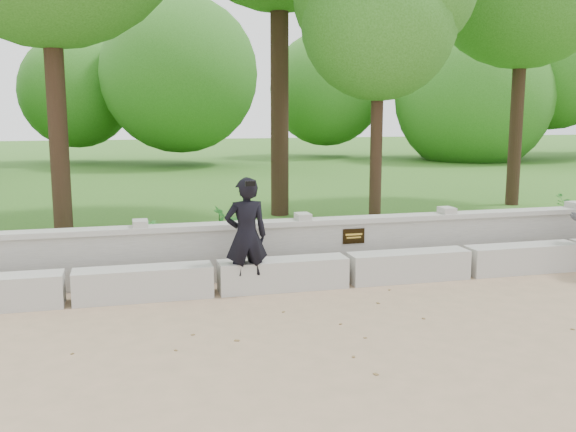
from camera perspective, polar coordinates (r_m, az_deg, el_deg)
name	(u,v)px	position (r m, az deg, el deg)	size (l,w,h in m)	color
ground	(400,325)	(8.10, 9.89, -9.48)	(80.00, 80.00, 0.00)	tan
lawn	(223,186)	(21.35, -5.77, 2.71)	(40.00, 22.00, 0.25)	#30641D
concrete_bench	(347,270)	(9.73, 5.30, -4.79)	(11.90, 0.45, 0.45)	beige
parapet_wall	(333,245)	(10.32, 4.01, -2.58)	(12.50, 0.35, 0.90)	#B3B1A9
man_main	(246,236)	(9.09, -3.74, -1.79)	(0.62, 0.56, 1.68)	black
tree_near_right	(379,10)	(12.35, 8.12, 17.65)	(2.87, 2.87, 5.60)	#382619
shrub_a	(219,220)	(12.30, -6.12, -0.37)	(0.29, 0.20, 0.55)	#2C7E2A
shrub_b	(231,236)	(10.60, -5.07, -1.77)	(0.33, 0.27, 0.61)	#2C7E2A
shrub_c	(567,208)	(15.02, 23.56, 0.69)	(0.50, 0.44, 0.56)	#2C7E2A
shrub_d	(150,236)	(11.01, -12.19, -1.76)	(0.29, 0.26, 0.52)	#2C7E2A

